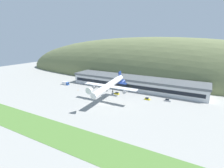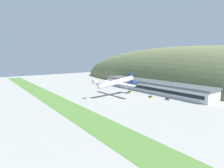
% 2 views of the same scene
% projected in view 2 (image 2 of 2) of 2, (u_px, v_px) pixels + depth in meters
% --- Properties ---
extents(ground_plane, '(433.17, 433.17, 0.00)m').
position_uv_depth(ground_plane, '(111.00, 96.00, 142.45)').
color(ground_plane, gray).
extents(grass_strip_foreground, '(389.85, 16.89, 0.08)m').
position_uv_depth(grass_strip_foreground, '(62.00, 104.00, 117.58)').
color(grass_strip_foreground, '#4C7533').
rests_on(grass_strip_foreground, ground_plane).
extents(hill_backdrop, '(357.63, 64.15, 85.68)m').
position_uv_depth(hill_backdrop, '(179.00, 87.00, 188.17)').
color(hill_backdrop, '#667047').
rests_on(hill_backdrop, ground_plane).
extents(terminal_building, '(114.35, 21.14, 9.63)m').
position_uv_depth(terminal_building, '(151.00, 85.00, 164.73)').
color(terminal_building, silver).
rests_on(terminal_building, ground_plane).
extents(cargo_airplane, '(38.35, 44.66, 11.73)m').
position_uv_depth(cargo_airplane, '(117.00, 82.00, 141.99)').
color(cargo_airplane, silver).
extents(service_car_0, '(3.83, 1.69, 1.69)m').
position_uv_depth(service_car_0, '(130.00, 92.00, 156.39)').
color(service_car_0, gold).
rests_on(service_car_0, ground_plane).
extents(service_car_1, '(3.95, 2.01, 1.47)m').
position_uv_depth(service_car_1, '(151.00, 97.00, 137.28)').
color(service_car_1, gold).
rests_on(service_car_1, ground_plane).
extents(service_car_2, '(4.39, 2.03, 1.58)m').
position_uv_depth(service_car_2, '(168.00, 99.00, 129.28)').
color(service_car_2, '#999EA3').
rests_on(service_car_2, ground_plane).
extents(fuel_truck, '(7.02, 2.75, 2.97)m').
position_uv_depth(fuel_truck, '(98.00, 84.00, 199.89)').
color(fuel_truck, '#264C99').
rests_on(fuel_truck, ground_plane).
extents(traffic_cone_0, '(0.52, 0.52, 0.58)m').
position_uv_depth(traffic_cone_0, '(103.00, 88.00, 178.89)').
color(traffic_cone_0, orange).
rests_on(traffic_cone_0, ground_plane).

